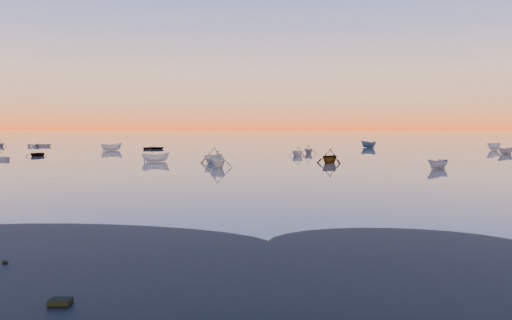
# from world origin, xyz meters

# --- Properties ---
(ground) EXTENTS (600.00, 600.00, 0.00)m
(ground) POSITION_xyz_m (0.00, 100.00, 0.00)
(ground) COLOR #665B55
(ground) RESTS_ON ground
(mud_lobes) EXTENTS (140.00, 6.00, 0.07)m
(mud_lobes) POSITION_xyz_m (0.00, -1.00, 0.01)
(mud_lobes) COLOR black
(mud_lobes) RESTS_ON ground
(moored_fleet) EXTENTS (124.00, 58.00, 1.20)m
(moored_fleet) POSITION_xyz_m (0.00, 53.00, 0.00)
(moored_fleet) COLOR silver
(moored_fleet) RESTS_ON ground
(boat_near_left) EXTENTS (3.59, 3.95, 0.95)m
(boat_near_left) POSITION_xyz_m (-34.89, 41.72, 0.00)
(boat_near_left) COLOR silver
(boat_near_left) RESTS_ON ground
(boat_near_center) EXTENTS (2.40, 3.75, 1.20)m
(boat_near_center) POSITION_xyz_m (-13.75, 39.58, 0.00)
(boat_near_center) COLOR silver
(boat_near_center) RESTS_ON ground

